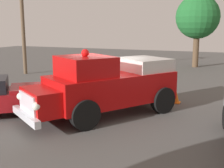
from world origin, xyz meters
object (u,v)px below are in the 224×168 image
at_px(lawn_chair_by_car, 83,88).
at_px(utility_pole, 22,19).
at_px(vintage_fire_truck, 107,85).
at_px(traffic_cone, 176,96).
at_px(oak_tree_right, 198,17).

height_order(lawn_chair_by_car, utility_pole, utility_pole).
xyz_separation_m(vintage_fire_truck, lawn_chair_by_car, (1.91, -1.58, -0.61)).
distance_m(utility_pole, traffic_cone, 12.76).
bearing_deg(oak_tree_right, traffic_cone, 93.33).
bearing_deg(traffic_cone, vintage_fire_truck, 53.54).
bearing_deg(lawn_chair_by_car, traffic_cone, -162.39).
distance_m(lawn_chair_by_car, oak_tree_right, 14.48).
bearing_deg(utility_pole, traffic_cone, 160.61).
height_order(vintage_fire_truck, traffic_cone, vintage_fire_truck).
bearing_deg(vintage_fire_truck, lawn_chair_by_car, -39.55).
bearing_deg(traffic_cone, utility_pole, -19.39).
distance_m(lawn_chair_by_car, utility_pole, 9.81).
bearing_deg(vintage_fire_truck, traffic_cone, -126.46).
distance_m(oak_tree_right, traffic_cone, 12.97).
bearing_deg(traffic_cone, oak_tree_right, -86.67).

